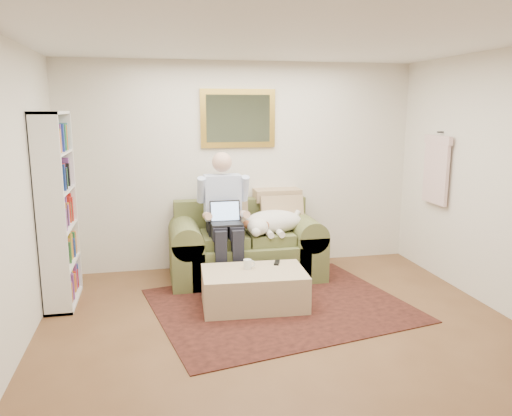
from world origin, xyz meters
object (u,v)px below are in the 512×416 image
object	(u,v)px
laptop	(226,218)
coffee_mug	(247,264)
sofa	(246,251)
bookshelf	(57,210)
ottoman	(254,289)
seated_man	(225,219)
sleeping_dog	(273,221)

from	to	relation	value
laptop	coffee_mug	world-z (taller)	laptop
sofa	bookshelf	distance (m)	2.20
sofa	ottoman	distance (m)	0.96
seated_man	coffee_mug	bearing A→B (deg)	-79.71
sofa	ottoman	bearing A→B (deg)	-95.67
laptop	sleeping_dog	world-z (taller)	laptop
coffee_mug	bookshelf	xyz separation A→B (m)	(-1.91, 0.46, 0.57)
laptop	bookshelf	size ratio (longest dim) A/B	0.18
seated_man	sleeping_dog	distance (m)	0.61
sofa	laptop	xyz separation A→B (m)	(-0.27, -0.24, 0.49)
bookshelf	sofa	bearing A→B (deg)	11.28
sofa	bookshelf	size ratio (longest dim) A/B	0.91
coffee_mug	laptop	bearing A→B (deg)	101.41
sofa	laptop	bearing A→B (deg)	-138.98
seated_man	ottoman	size ratio (longest dim) A/B	1.45
laptop	ottoman	size ratio (longest dim) A/B	0.33
seated_man	ottoman	bearing A→B (deg)	-77.27
sofa	ottoman	xyz separation A→B (m)	(-0.09, -0.95, -0.12)
laptop	sleeping_dog	distance (m)	0.62
laptop	ottoman	bearing A→B (deg)	-76.07
sofa	seated_man	size ratio (longest dim) A/B	1.19
ottoman	coffee_mug	distance (m)	0.26
sofa	coffee_mug	world-z (taller)	sofa
laptop	sleeping_dog	size ratio (longest dim) A/B	0.47
ottoman	coffee_mug	xyz separation A→B (m)	(-0.05, 0.08, 0.24)
sleeping_dog	bookshelf	xyz separation A→B (m)	(-2.37, -0.32, 0.31)
seated_man	sleeping_dog	world-z (taller)	seated_man
laptop	sleeping_dog	bearing A→B (deg)	13.64
seated_man	ottoman	xyz separation A→B (m)	(0.18, -0.79, -0.57)
laptop	bookshelf	xyz separation A→B (m)	(-1.78, -0.17, 0.20)
seated_man	coffee_mug	size ratio (longest dim) A/B	15.24
sofa	seated_man	distance (m)	0.55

